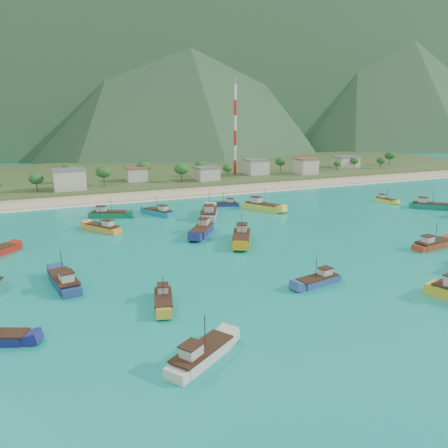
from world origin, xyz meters
name	(u,v)px	position (x,y,z in m)	size (l,w,h in m)	color
ground	(274,255)	(0.00, 0.00, 0.00)	(600.00, 600.00, 0.00)	#0C8E82
beach	(168,194)	(0.00, 79.00, 0.00)	(400.00, 18.00, 1.20)	beige
land	(133,174)	(0.00, 140.00, 0.00)	(400.00, 110.00, 2.40)	#385123
surf_line	(176,199)	(0.00, 69.50, 0.00)	(400.00, 2.50, 0.08)	white
mountains	(49,31)	(-18.31, 403.81, 106.83)	(1520.00, 440.00, 260.00)	slate
village	(159,173)	(3.18, 102.29, 4.89)	(214.04, 29.28, 7.59)	beige
vegetation	(137,173)	(-5.91, 102.98, 5.25)	(273.99, 26.08, 8.27)	#235623
radio_tower	(235,131)	(41.09, 108.00, 21.79)	(1.20, 1.20, 40.38)	red
boat_0	(202,231)	(-8.30, 21.54, 0.88)	(9.72, 11.72, 7.01)	navy
boat_1	(225,204)	(10.97, 50.73, 0.52)	(8.88, 4.93, 5.03)	navy
boat_3	(318,281)	(-1.26, -17.43, 0.57)	(9.34, 4.19, 5.33)	#31467F
boat_4	(103,228)	(-30.42, 34.38, 0.74)	(8.44, 10.54, 6.25)	orange
boat_7	(209,214)	(0.23, 37.97, 1.06)	(9.33, 13.93, 7.99)	#ABA19B
boat_10	(241,238)	(-2.27, 11.45, 0.95)	(9.19, 12.75, 7.38)	#CA9215
boat_12	(163,301)	(-28.53, -14.67, 0.56)	(4.84, 9.30, 5.27)	#AF9429
boat_13	(429,206)	(68.66, 21.41, 0.84)	(10.56, 10.43, 6.77)	#116E5A
boat_14	(64,282)	(-42.22, -0.85, 0.81)	(5.01, 11.59, 6.63)	navy
boat_15	(385,200)	(63.77, 35.27, 0.51)	(2.97, 8.51, 4.95)	yellow
boat_16	(201,356)	(-28.86, -32.34, 0.72)	(10.35, 8.14, 6.11)	beige
boat_18	(432,245)	(34.76, -9.86, 0.73)	(10.71, 4.31, 6.15)	#9C381C
boat_22	(159,213)	(-12.37, 46.81, 0.74)	(7.49, 10.80, 6.22)	teal
boat_26	(262,207)	(19.16, 41.01, 0.96)	(9.12, 12.87, 7.43)	yellow
boat_31	(109,215)	(-26.51, 49.75, 0.79)	(11.43, 7.11, 6.50)	#126C43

